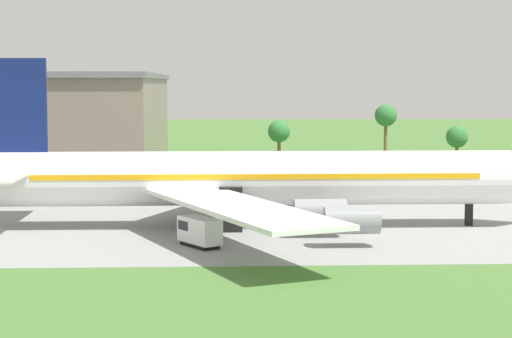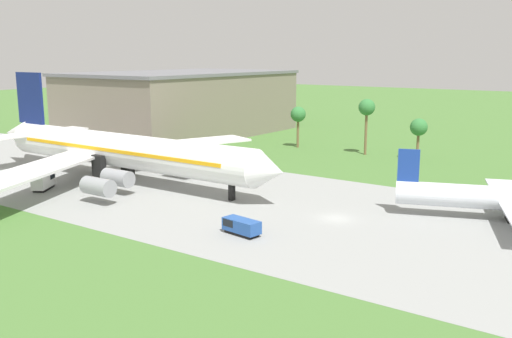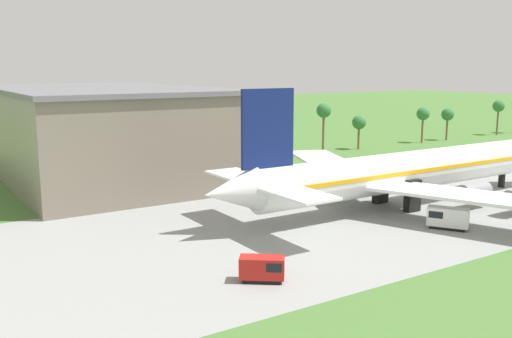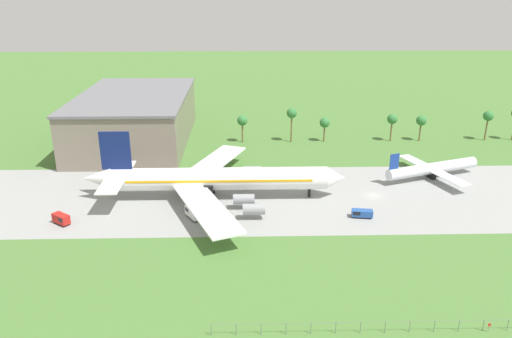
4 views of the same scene
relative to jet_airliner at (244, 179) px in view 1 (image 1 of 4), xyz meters
name	(u,v)px [view 1 (image 1 of 4)]	position (x,y,z in m)	size (l,w,h in m)	color
jet_airliner	(244,179)	(0.00, 0.00, 0.00)	(67.88, 62.57, 18.27)	white
fuel_truck	(199,231)	(-4.67, -12.01, -3.76)	(4.45, 5.43, 2.84)	black
terminal_building	(46,127)	(-30.29, 50.25, 3.29)	(36.72, 61.20, 17.12)	slate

